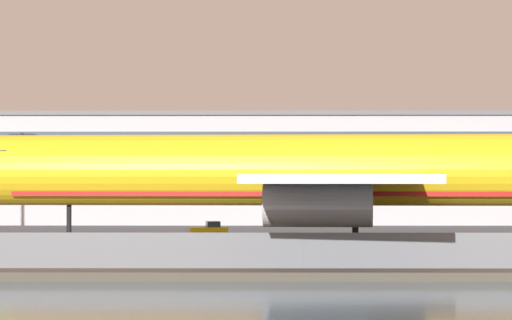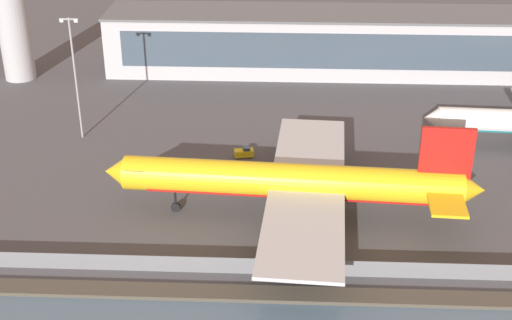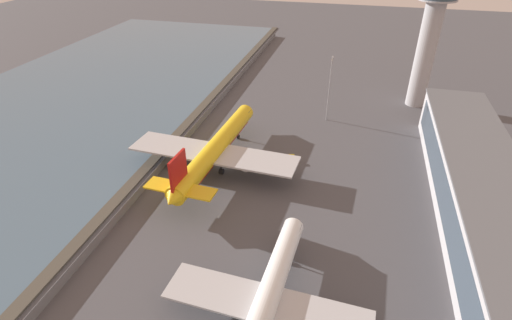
# 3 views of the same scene
# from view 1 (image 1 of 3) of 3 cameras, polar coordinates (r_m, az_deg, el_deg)

# --- Properties ---
(ground_plane) EXTENTS (500.00, 500.00, 0.00)m
(ground_plane) POSITION_cam_1_polar(r_m,az_deg,el_deg) (85.84, 1.91, -4.51)
(ground_plane) COLOR #4C4C51
(shoreline_seawall) EXTENTS (320.00, 3.00, 0.50)m
(shoreline_seawall) POSITION_cam_1_polar(r_m,az_deg,el_deg) (65.38, 2.37, -5.43)
(shoreline_seawall) COLOR #474238
(shoreline_seawall) RESTS_ON ground
(perimeter_fence) EXTENTS (280.00, 0.10, 2.33)m
(perimeter_fence) POSITION_cam_1_polar(r_m,az_deg,el_deg) (69.80, 2.25, -4.39)
(perimeter_fence) COLOR slate
(perimeter_fence) RESTS_ON ground
(cargo_jet_yellow) EXTENTS (53.74, 46.31, 15.26)m
(cargo_jet_yellow) POSITION_cam_1_polar(r_m,az_deg,el_deg) (83.74, 2.96, -0.62)
(cargo_jet_yellow) COLOR yellow
(cargo_jet_yellow) RESTS_ON ground
(baggage_tug) EXTENTS (3.44, 2.17, 1.80)m
(baggage_tug) POSITION_cam_1_polar(r_m,az_deg,el_deg) (103.45, -2.24, -3.45)
(baggage_tug) COLOR yellow
(baggage_tug) RESTS_ON ground
(terminal_building) EXTENTS (99.27, 16.82, 13.30)m
(terminal_building) POSITION_cam_1_polar(r_m,az_deg,el_deg) (148.61, 5.14, -0.40)
(terminal_building) COLOR #B2B2B7
(terminal_building) RESTS_ON ground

